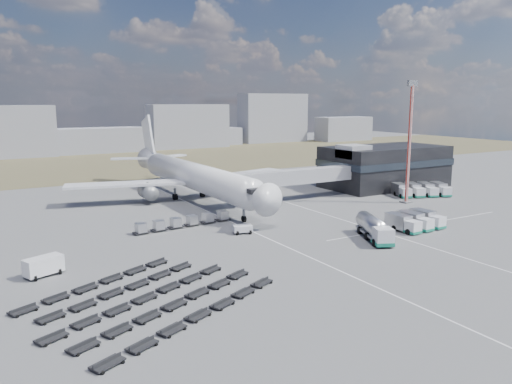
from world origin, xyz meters
TOP-DOWN VIEW (x-y plane):
  - ground at (0.00, 0.00)m, footprint 420.00×420.00m
  - grass_strip at (0.00, 110.00)m, footprint 420.00×90.00m
  - lane_markings at (9.77, 3.00)m, footprint 47.12×110.00m
  - terminal at (47.77, 23.96)m, footprint 30.40×16.40m
  - jet_bridge at (15.90, 20.42)m, footprint 30.30×3.80m
  - airliner at (0.00, 32.38)m, footprint 51.59×64.53m
  - skyline at (6.53, 148.98)m, footprint 291.59×25.52m
  - fuel_tanker at (11.84, -10.96)m, footprint 6.78×10.75m
  - pushback_tug at (-4.00, 2.10)m, footprint 3.35×2.44m
  - utility_van at (-34.30, -3.13)m, footprint 4.90×3.53m
  - catering_truck at (15.46, 34.82)m, footprint 3.15×5.68m
  - service_trucks_near at (22.31, -9.53)m, footprint 8.48×6.58m
  - service_trucks_far at (46.22, 10.63)m, footprint 13.06×10.12m
  - uld_row at (-10.58, 10.64)m, footprint 17.91×3.38m
  - baggage_dollies at (-25.97, -16.89)m, footprint 28.51×25.09m
  - floodlight_mast at (37.47, 6.72)m, footprint 2.36×1.93m

SIDE VIEW (x-z plane):
  - ground at x=0.00m, z-range 0.00..0.00m
  - grass_strip at x=0.00m, z-range 0.00..0.01m
  - lane_markings at x=9.77m, z-range 0.00..0.01m
  - baggage_dollies at x=-25.97m, z-range 0.00..0.66m
  - pushback_tug at x=-4.00m, z-range 0.00..1.38m
  - uld_row at x=-10.58m, z-range 0.16..1.78m
  - utility_van at x=-34.30m, z-range 0.00..2.37m
  - catering_truck at x=15.46m, z-range 0.03..2.49m
  - service_trucks_near at x=22.31m, z-range 0.11..2.60m
  - service_trucks_far at x=46.22m, z-range 0.11..2.67m
  - fuel_tanker at x=11.84m, z-range 0.00..3.42m
  - jet_bridge at x=15.90m, z-range 1.53..8.58m
  - terminal at x=47.77m, z-range -0.25..10.75m
  - airliner at x=0.00m, z-range -3.52..14.10m
  - skyline at x=6.53m, z-range -3.71..21.02m
  - floodlight_mast at x=37.47m, z-range 0.03..25.06m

